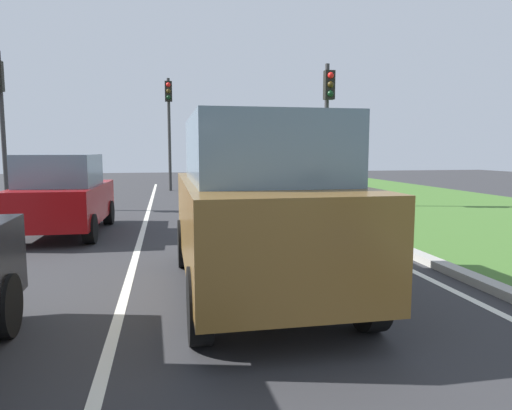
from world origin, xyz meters
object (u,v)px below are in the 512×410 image
car_hatchback_far (64,195)px  traffic_light_near_right (328,111)px  traffic_light_overhead_left (0,105)px  car_suv_ahead (257,205)px  traffic_light_far_median (169,114)px

car_hatchback_far → traffic_light_near_right: bearing=26.8°
car_hatchback_far → traffic_light_overhead_left: bearing=120.9°
car_hatchback_far → traffic_light_overhead_left: 6.00m
car_suv_ahead → traffic_light_near_right: 9.60m
car_hatchback_far → car_suv_ahead: bearing=-54.3°
traffic_light_far_median → car_hatchback_far: bearing=-102.6°
traffic_light_near_right → car_hatchback_far: bearing=-154.7°
car_suv_ahead → car_hatchback_far: size_ratio=1.20×
car_suv_ahead → traffic_light_near_right: bearing=64.7°
car_hatchback_far → traffic_light_overhead_left: size_ratio=0.77×
car_suv_ahead → traffic_light_near_right: size_ratio=0.98×
car_hatchback_far → traffic_light_overhead_left: traffic_light_overhead_left is taller
car_hatchback_far → traffic_light_far_median: size_ratio=0.73×
car_suv_ahead → traffic_light_overhead_left: size_ratio=0.92×
car_suv_ahead → traffic_light_overhead_left: traffic_light_overhead_left is taller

